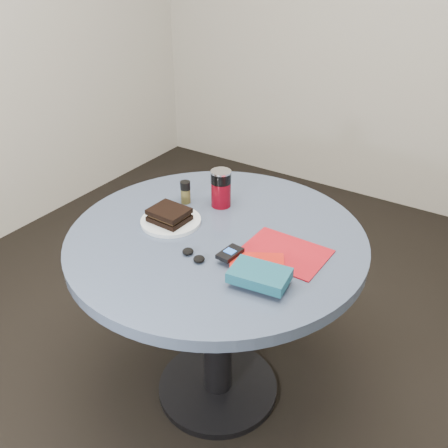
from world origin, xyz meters
The scene contains 11 objects.
ground centered at (0.00, 0.00, 0.00)m, with size 4.00×4.00×0.00m, color black.
table centered at (0.00, 0.00, 0.59)m, with size 1.00×1.00×0.75m.
plate centered at (-0.17, -0.02, 0.76)m, with size 0.21×0.21×0.01m, color silver.
sandwich centered at (-0.17, -0.03, 0.79)m, with size 0.13×0.11×0.04m.
soda_can centered at (-0.10, 0.18, 0.82)m, with size 0.09×0.09×0.14m.
pepper_grinder centered at (-0.22, 0.12, 0.79)m, with size 0.04×0.04×0.09m.
magazine centered at (0.24, 0.02, 0.75)m, with size 0.26×0.19×0.00m, color maroon.
red_book centered at (0.21, -0.09, 0.76)m, with size 0.16×0.11×0.01m, color #B1150D.
novel centered at (0.25, -0.16, 0.78)m, with size 0.17×0.11×0.03m, color #124557.
mp3_player centered at (0.12, -0.10, 0.78)m, with size 0.06×0.09×0.02m.
headphones centered at (0.02, -0.15, 0.76)m, with size 0.10×0.06×0.02m.
Camera 1 is at (0.79, -1.17, 1.63)m, focal length 40.00 mm.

